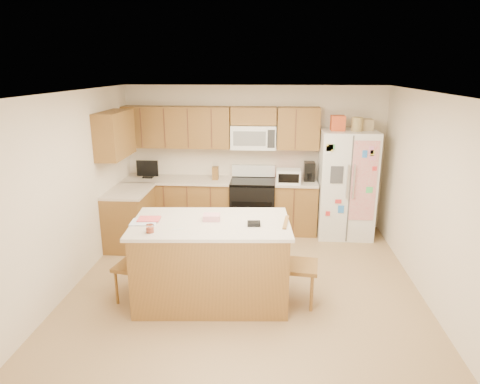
# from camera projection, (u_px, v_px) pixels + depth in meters

# --- Properties ---
(ground) EXTENTS (4.50, 4.50, 0.00)m
(ground) POSITION_uv_depth(u_px,v_px,m) (246.00, 282.00, 5.75)
(ground) COLOR #A88055
(ground) RESTS_ON ground
(room_shell) EXTENTS (4.60, 4.60, 2.52)m
(room_shell) POSITION_uv_depth(u_px,v_px,m) (246.00, 179.00, 5.35)
(room_shell) COLOR beige
(room_shell) RESTS_ON ground
(cabinetry) EXTENTS (3.36, 1.56, 2.15)m
(cabinetry) POSITION_uv_depth(u_px,v_px,m) (195.00, 182.00, 7.28)
(cabinetry) COLOR brown
(cabinetry) RESTS_ON ground
(stove) EXTENTS (0.76, 0.65, 1.13)m
(stove) POSITION_uv_depth(u_px,v_px,m) (253.00, 205.00, 7.47)
(stove) COLOR black
(stove) RESTS_ON ground
(refrigerator) EXTENTS (0.90, 0.79, 2.04)m
(refrigerator) POSITION_uv_depth(u_px,v_px,m) (346.00, 183.00, 7.17)
(refrigerator) COLOR white
(refrigerator) RESTS_ON ground
(island) EXTENTS (1.94, 1.22, 1.11)m
(island) POSITION_uv_depth(u_px,v_px,m) (212.00, 261.00, 5.21)
(island) COLOR brown
(island) RESTS_ON ground
(windsor_chair_left) EXTENTS (0.47, 0.49, 0.97)m
(windsor_chair_left) POSITION_uv_depth(u_px,v_px,m) (135.00, 265.00, 5.23)
(windsor_chair_left) COLOR brown
(windsor_chair_left) RESTS_ON ground
(windsor_chair_back) EXTENTS (0.44, 0.42, 0.98)m
(windsor_chair_back) POSITION_uv_depth(u_px,v_px,m) (223.00, 240.00, 5.97)
(windsor_chair_back) COLOR brown
(windsor_chair_back) RESTS_ON ground
(windsor_chair_right) EXTENTS (0.48, 0.49, 1.04)m
(windsor_chair_right) POSITION_uv_depth(u_px,v_px,m) (297.00, 265.00, 5.15)
(windsor_chair_right) COLOR brown
(windsor_chair_right) RESTS_ON ground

